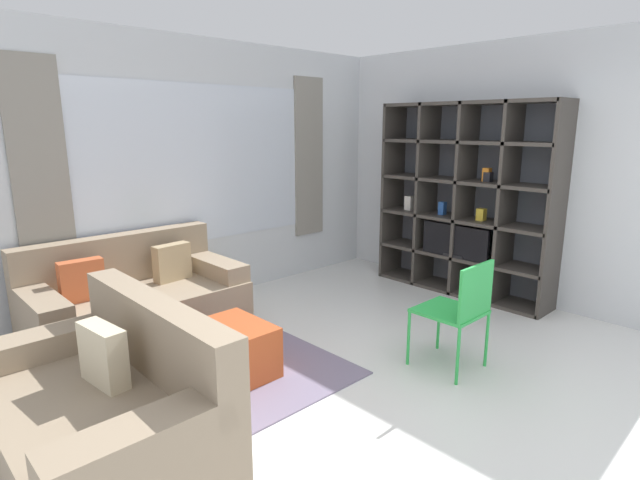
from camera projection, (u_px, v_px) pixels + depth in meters
ground_plane at (483, 426)px, 3.13m from camera, size 16.00×16.00×0.00m
wall_back at (199, 173)px, 5.16m from camera, size 6.02×0.11×2.70m
wall_right at (468, 170)px, 5.63m from camera, size 0.07×4.48×2.70m
area_rug at (167, 389)px, 3.56m from camera, size 2.49×1.73×0.01m
shelving_unit at (466, 201)px, 5.46m from camera, size 0.43×2.00×2.08m
couch_main at (136, 303)px, 4.39m from camera, size 1.76×0.94×0.88m
couch_side at (106, 411)px, 2.74m from camera, size 0.94×1.59×0.88m
ottoman at (226, 353)px, 3.68m from camera, size 0.61×0.59×0.40m
folding_chair at (460, 306)px, 3.75m from camera, size 0.44×0.46×0.86m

